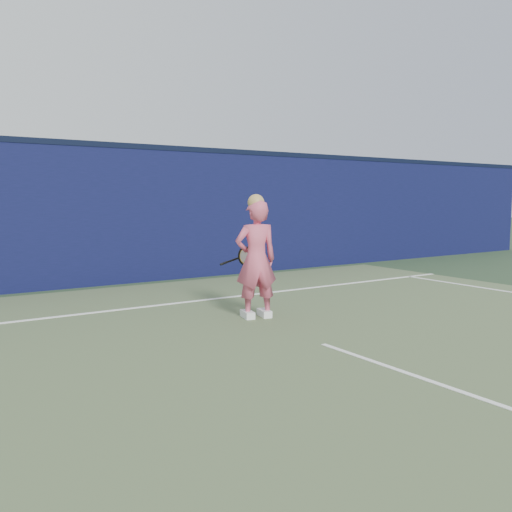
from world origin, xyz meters
TOP-DOWN VIEW (x-y plane):
  - ground at (0.00, 0.00)m, footprint 80.00×80.00m
  - backstop_wall at (0.00, 6.50)m, footprint 24.00×0.40m
  - wall_cap at (0.00, 6.50)m, footprint 24.00×0.42m
  - player at (0.14, 2.55)m, footprint 0.64×0.49m
  - racket at (0.22, 2.99)m, footprint 0.51×0.13m
  - court_lines at (0.00, -0.33)m, footprint 11.00×12.04m

SIDE VIEW (x-z plane):
  - ground at x=0.00m, z-range 0.00..0.00m
  - court_lines at x=0.00m, z-range 0.01..0.01m
  - racket at x=0.22m, z-range 0.64..0.91m
  - player at x=0.14m, z-range -0.03..1.61m
  - backstop_wall at x=0.00m, z-range 0.00..2.50m
  - wall_cap at x=0.00m, z-range 2.50..2.60m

